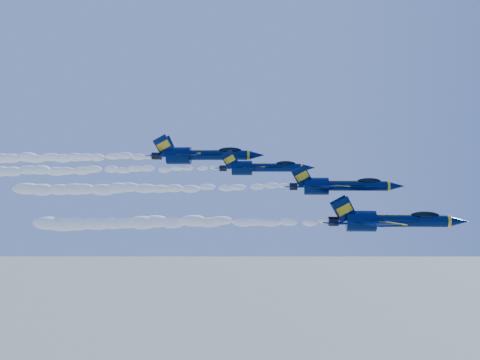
# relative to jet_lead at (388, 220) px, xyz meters

# --- Properties ---
(jet_lead) EXTENTS (18.32, 15.03, 6.81)m
(jet_lead) POSITION_rel_jet_lead_xyz_m (0.00, 0.00, 0.00)
(jet_lead) COLOR #000E3C
(smoke_trail_jet_lead) EXTENTS (40.82, 2.19, 1.97)m
(smoke_trail_jet_lead) POSITION_rel_jet_lead_xyz_m (-28.24, -0.00, -0.45)
(smoke_trail_jet_lead) COLOR white
(jet_second) EXTENTS (16.35, 13.41, 6.08)m
(jet_second) POSITION_rel_jet_lead_xyz_m (-6.00, 5.02, 4.54)
(jet_second) COLOR #000E3C
(smoke_trail_jet_second) EXTENTS (40.82, 1.95, 1.76)m
(smoke_trail_jet_second) POSITION_rel_jet_lead_xyz_m (-33.40, 5.02, 4.12)
(smoke_trail_jet_second) COLOR white
(jet_third) EXTENTS (15.45, 12.68, 5.74)m
(jet_third) POSITION_rel_jet_lead_xyz_m (-17.56, 14.18, 7.27)
(jet_third) COLOR #000E3C
(smoke_trail_jet_third) EXTENTS (40.82, 1.85, 1.66)m
(smoke_trail_jet_third) POSITION_rel_jet_lead_xyz_m (-44.58, 14.18, 6.85)
(smoke_trail_jet_third) COLOR white
(jet_fourth) EXTENTS (19.69, 16.15, 7.32)m
(jet_fourth) POSITION_rel_jet_lead_xyz_m (-28.29, 20.14, 9.54)
(jet_fourth) COLOR #000E3C
(smoke_trail_jet_fourth) EXTENTS (40.82, 2.35, 2.12)m
(smoke_trail_jet_fourth) POSITION_rel_jet_lead_xyz_m (-57.11, 20.14, 9.08)
(smoke_trail_jet_fourth) COLOR white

